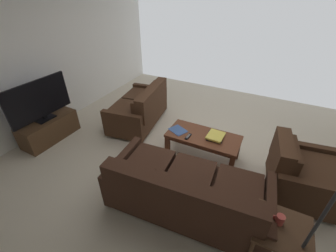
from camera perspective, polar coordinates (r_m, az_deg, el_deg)
The scene contains 13 objects.
ground_plane at distance 3.77m, azimuth 6.45°, elevation -7.48°, with size 5.87×5.93×0.01m, color beige.
wall_right at distance 4.82m, azimuth -28.54°, elevation 16.99°, with size 0.12×5.93×2.80m, color white.
sofa_main at distance 2.75m, azimuth 4.62°, elevation -16.78°, with size 1.99×1.05×0.80m.
loveseat_near at distance 4.39m, azimuth -7.21°, elevation 4.66°, with size 0.98×1.47×0.82m.
coffee_table at distance 3.52m, azimuth 9.19°, elevation -3.39°, with size 1.14×0.54×0.44m.
end_table at distance 2.56m, azimuth 27.55°, elevation -23.63°, with size 0.51×0.51×0.53m.
tv_stand at distance 4.54m, azimuth -28.63°, elevation -0.65°, with size 0.44×1.00×0.43m.
flat_tv at distance 4.28m, azimuth -30.71°, elevation 5.81°, with size 0.21×1.12×0.71m.
armchair_side at distance 3.41m, azimuth 31.32°, elevation -10.61°, with size 0.94×0.97×0.81m.
coffee_mug at distance 2.48m, azimuth 27.20°, elevation -20.94°, with size 0.10×0.08×0.10m.
book_stack at distance 3.45m, azimuth 12.29°, elevation -2.58°, with size 0.27×0.31×0.05m.
tv_remote at distance 3.41m, azimuth 5.31°, elevation -2.75°, with size 0.06×0.16×0.02m.
loose_magazine at distance 3.55m, azimuth 2.63°, elevation -1.10°, with size 0.21×0.27×0.01m, color #385693.
Camera 1 is at (-0.90, 2.72, 2.45)m, focal length 23.29 mm.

